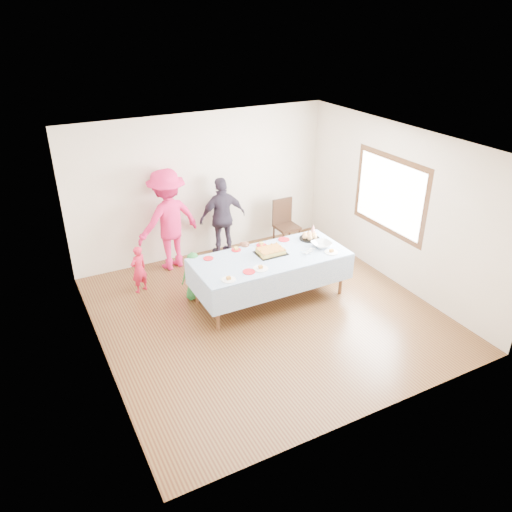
{
  "coord_description": "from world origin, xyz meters",
  "views": [
    {
      "loc": [
        -3.21,
        -5.82,
        4.39
      ],
      "look_at": [
        -0.02,
        0.3,
        0.88
      ],
      "focal_mm": 35.0,
      "sensor_mm": 36.0,
      "label": 1
    }
  ],
  "objects_px": {
    "dining_chair": "(285,221)",
    "adult_left": "(168,220)",
    "party_table": "(270,259)",
    "birthday_cake": "(271,251)"
  },
  "relations": [
    {
      "from": "adult_left",
      "to": "birthday_cake",
      "type": "bearing_deg",
      "value": 109.6
    },
    {
      "from": "party_table",
      "to": "dining_chair",
      "type": "distance_m",
      "value": 2.01
    },
    {
      "from": "party_table",
      "to": "birthday_cake",
      "type": "height_order",
      "value": "birthday_cake"
    },
    {
      "from": "party_table",
      "to": "dining_chair",
      "type": "xyz_separation_m",
      "value": [
        1.21,
        1.59,
        -0.17
      ]
    },
    {
      "from": "party_table",
      "to": "adult_left",
      "type": "xyz_separation_m",
      "value": [
        -1.07,
        1.84,
        0.21
      ]
    },
    {
      "from": "party_table",
      "to": "dining_chair",
      "type": "relative_size",
      "value": 2.52
    },
    {
      "from": "dining_chair",
      "to": "adult_left",
      "type": "height_order",
      "value": "adult_left"
    },
    {
      "from": "dining_chair",
      "to": "adult_left",
      "type": "distance_m",
      "value": 2.32
    },
    {
      "from": "birthday_cake",
      "to": "dining_chair",
      "type": "relative_size",
      "value": 0.48
    },
    {
      "from": "dining_chair",
      "to": "adult_left",
      "type": "xyz_separation_m",
      "value": [
        -2.28,
        0.25,
        0.38
      ]
    }
  ]
}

